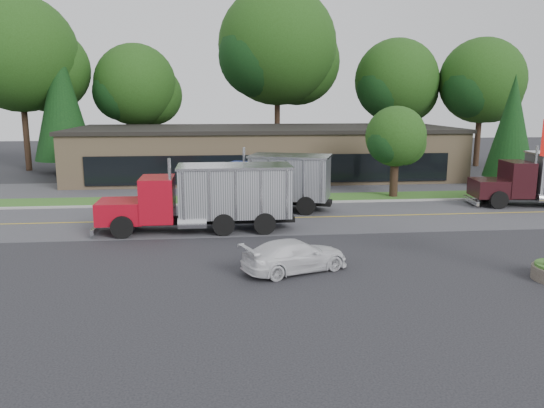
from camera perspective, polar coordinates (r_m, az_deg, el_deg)
The scene contains 18 objects.
ground at distance 21.38m, azimuth 0.06°, elevation -6.90°, with size 140.00×140.00×0.00m, color #35353A.
road at distance 30.03m, azimuth -1.71°, elevation -1.59°, with size 60.00×8.00×0.02m, color #5C5C62.
center_line at distance 30.03m, azimuth -1.71°, elevation -1.59°, with size 60.00×0.12×0.01m, color gold.
curb at distance 34.13m, azimuth -2.22°, elevation -0.04°, with size 60.00×0.30×0.12m, color #9E9E99.
grass_verge at distance 35.89m, azimuth -2.41°, elevation 0.52°, with size 60.00×3.40×0.03m, color #336121.
far_parking at distance 40.81m, azimuth -2.84°, elevation 1.81°, with size 60.00×7.00×0.02m, color #5C5C62.
strip_mall at distance 46.62m, azimuth -0.79°, elevation 5.47°, with size 32.00×12.00×4.00m, color tan.
tree_far_a at distance 55.38m, azimuth -25.30°, elevation 13.87°, with size 11.24×10.58×16.04m.
tree_far_b at distance 54.88m, azimuth -14.32°, elevation 11.92°, with size 8.42×7.93×12.02m.
tree_far_c at distance 54.92m, azimuth 0.77°, elevation 16.08°, with size 12.44×11.71×17.75m.
tree_far_d at distance 56.37m, azimuth 13.33°, elevation 12.37°, with size 8.90×8.37×12.69m.
tree_far_e at distance 57.65m, azimuth 21.69°, elevation 11.83°, with size 8.86×8.34×12.64m.
evergreen_left at distance 52.10m, azimuth -21.71°, elevation 10.37°, with size 5.29×5.29×12.02m.
evergreen_right at distance 44.18m, azimuth 24.39°, elevation 7.64°, with size 3.74×3.74×8.50m.
tree_verge at distance 37.40m, azimuth 13.23°, elevation 6.79°, with size 4.37×4.11×6.23m.
dump_truck_red at distance 27.15m, azimuth -6.87°, elevation 0.87°, with size 9.91×2.73×3.36m.
dump_truck_blue at distance 32.17m, azimuth 0.02°, elevation 2.54°, with size 8.36×4.90×3.36m.
rally_car at distance 20.88m, azimuth 2.50°, elevation -5.56°, with size 1.75×4.30×1.25m, color silver.
Camera 1 is at (-2.10, -20.21, 6.63)m, focal length 35.00 mm.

